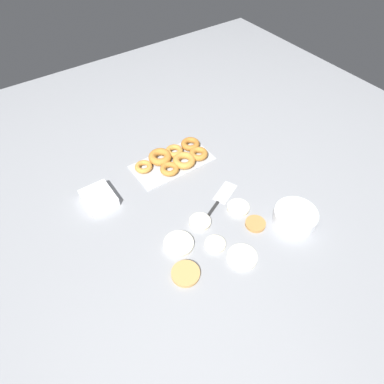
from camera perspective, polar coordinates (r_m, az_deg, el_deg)
name	(u,v)px	position (r m, az deg, el deg)	size (l,w,h in m)	color
ground_plane	(198,220)	(1.42, 0.96, -4.77)	(3.00, 3.00, 0.00)	gray
pancake_0	(179,244)	(1.34, -2.21, -8.61)	(0.12, 0.12, 0.02)	silver
pancake_1	(215,244)	(1.34, 3.89, -8.68)	(0.08, 0.08, 0.01)	beige
pancake_2	(199,222)	(1.40, 1.22, -5.08)	(0.09, 0.09, 0.02)	beige
pancake_3	(242,257)	(1.32, 8.37, -10.66)	(0.11, 0.11, 0.01)	silver
pancake_4	(186,273)	(1.27, -1.07, -13.42)	(0.11, 0.11, 0.02)	tan
pancake_5	(238,208)	(1.46, 7.71, -2.62)	(0.09, 0.09, 0.01)	beige
pancake_6	(255,224)	(1.42, 10.52, -5.23)	(0.08, 0.08, 0.01)	#B27F42
donut_tray	(175,158)	(1.65, -2.89, 5.69)	(0.38, 0.20, 0.04)	#ADAFB5
batter_bowl	(295,217)	(1.46, 16.81, -3.94)	(0.18, 0.18, 0.05)	white
container_stack	(99,198)	(1.52, -15.26, -0.94)	(0.12, 0.15, 0.04)	white
spatula	(222,197)	(1.50, 5.01, -0.81)	(0.27, 0.15, 0.01)	black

